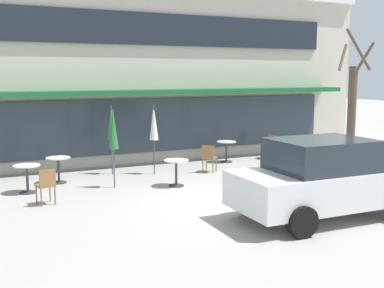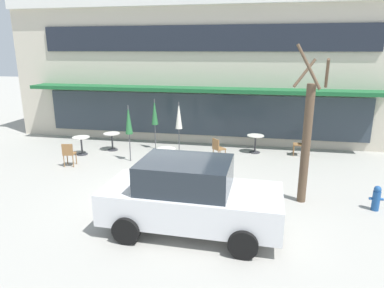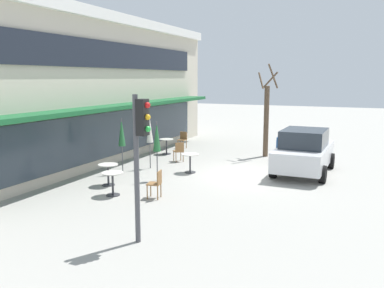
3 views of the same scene
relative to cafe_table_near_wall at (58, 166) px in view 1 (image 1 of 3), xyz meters
The scene contains 14 objects.
ground_plane 5.38m from the cafe_table_near_wall, 49.10° to the right, with size 80.00×80.00×0.00m, color #9E9B93.
building_facade 7.40m from the cafe_table_near_wall, 59.30° to the left, with size 18.39×9.10×6.53m.
cafe_table_near_wall is the anchor object (origin of this frame).
cafe_table_streetside 3.47m from the cafe_table_near_wall, 32.32° to the right, with size 0.70×0.70×0.76m.
cafe_table_by_tree 1.30m from the cafe_table_near_wall, 138.57° to the right, with size 0.70×0.70×0.76m.
cafe_table_mid_patio 6.14m from the cafe_table_near_wall, ahead, with size 0.70×0.70×0.76m.
patio_umbrella_green_folded 3.18m from the cafe_table_near_wall, ahead, with size 0.28×0.28×2.20m.
patio_umbrella_cream_folded 2.17m from the cafe_table_near_wall, 17.73° to the left, with size 0.28×0.28×2.20m.
patio_umbrella_corner_open 2.12m from the cafe_table_near_wall, 43.80° to the right, with size 0.28×0.28×2.20m.
cafe_chair_0 4.69m from the cafe_table_near_wall, ahead, with size 0.57×0.57×0.89m.
cafe_chair_1 2.41m from the cafe_table_near_wall, 106.94° to the right, with size 0.47×0.47×0.89m.
cafe_chair_2 7.94m from the cafe_table_near_wall, ahead, with size 0.41×0.41×0.89m.
parked_sedan 7.62m from the cafe_table_near_wall, 52.20° to the right, with size 4.24×2.10×1.76m.
street_tree 8.52m from the cafe_table_near_wall, 26.90° to the right, with size 0.95×0.98×4.38m.
Camera 1 is at (-5.93, -10.02, 3.15)m, focal length 45.00 mm.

